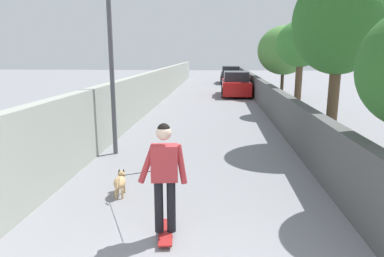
{
  "coord_description": "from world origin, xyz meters",
  "views": [
    {
      "loc": [
        -2.79,
        -0.49,
        2.67
      ],
      "look_at": [
        4.89,
        0.08,
        1.0
      ],
      "focal_mm": 32.54,
      "sensor_mm": 36.0,
      "label": 1
    }
  ],
  "objects": [
    {
      "name": "ground_plane",
      "position": [
        14.0,
        0.0,
        0.0
      ],
      "size": [
        80.0,
        80.0,
        0.0
      ],
      "primitive_type": "plane",
      "color": "gray"
    },
    {
      "name": "wall_left",
      "position": [
        12.0,
        2.8,
        0.89
      ],
      "size": [
        48.0,
        0.3,
        1.78
      ],
      "primitive_type": "cube",
      "color": "#999E93",
      "rests_on": "ground"
    },
    {
      "name": "fence_right",
      "position": [
        12.0,
        -2.8,
        0.65
      ],
      "size": [
        48.0,
        0.3,
        1.3
      ],
      "primitive_type": "cube",
      "color": "#4C4C4C",
      "rests_on": "ground"
    },
    {
      "name": "tree_right_near",
      "position": [
        7.5,
        -3.83,
        3.49
      ],
      "size": [
        2.57,
        2.57,
        4.96
      ],
      "color": "brown",
      "rests_on": "ground"
    },
    {
      "name": "tree_right_mid",
      "position": [
        19.0,
        -4.44,
        2.84
      ],
      "size": [
        3.13,
        3.13,
        4.3
      ],
      "color": "#473523",
      "rests_on": "ground"
    },
    {
      "name": "tree_right_far",
      "position": [
        13.0,
        -4.07,
        3.03
      ],
      "size": [
        2.11,
        2.11,
        4.07
      ],
      "color": "brown",
      "rests_on": "ground"
    },
    {
      "name": "lamp_post",
      "position": [
        6.15,
        2.25,
        3.24
      ],
      "size": [
        0.36,
        0.36,
        4.81
      ],
      "color": "#4C4C51",
      "rests_on": "ground"
    },
    {
      "name": "skateboard",
      "position": [
        1.89,
        0.25,
        0.07
      ],
      "size": [
        0.82,
        0.3,
        0.08
      ],
      "color": "maroon",
      "rests_on": "ground"
    },
    {
      "name": "person_skateboarder",
      "position": [
        1.89,
        0.25,
        1.04
      ],
      "size": [
        0.27,
        0.72,
        1.64
      ],
      "color": "black",
      "rests_on": "skateboard"
    },
    {
      "name": "dog",
      "position": [
        3.35,
        1.34,
        0.27
      ],
      "size": [
        1.78,
        1.23,
        1.06
      ],
      "color": "tan",
      "rests_on": "ground"
    },
    {
      "name": "car_near",
      "position": [
        19.77,
        -1.65,
        0.72
      ],
      "size": [
        4.32,
        1.8,
        1.54
      ],
      "color": "#B71414",
      "rests_on": "ground"
    },
    {
      "name": "car_far",
      "position": [
        29.36,
        -1.65,
        0.71
      ],
      "size": [
        4.12,
        1.8,
        1.54
      ],
      "color": "black",
      "rests_on": "ground"
    }
  ]
}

